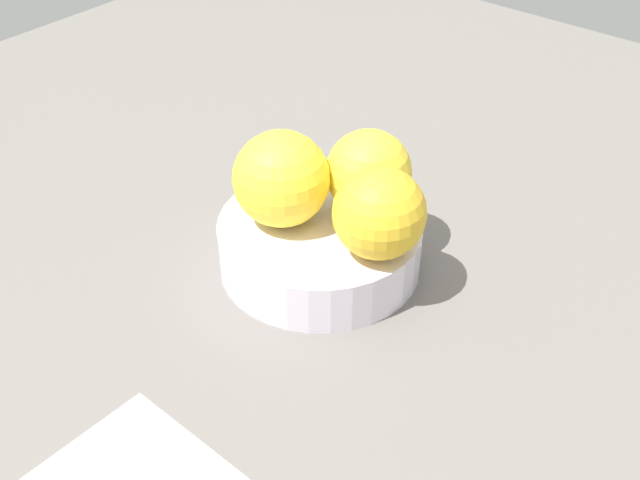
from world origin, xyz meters
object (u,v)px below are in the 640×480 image
object	(u,v)px
fruit_bowl	(320,245)
orange_in_bowl_2	(376,216)
orange_in_bowl_0	(281,179)
orange_in_bowl_1	(369,172)

from	to	relation	value
fruit_bowl	orange_in_bowl_2	xyz separation A→B (cm)	(0.40, 5.17, 5.27)
orange_in_bowl_0	orange_in_bowl_2	distance (cm)	7.67
fruit_bowl	orange_in_bowl_0	world-z (taller)	orange_in_bowl_0
fruit_bowl	orange_in_bowl_2	world-z (taller)	orange_in_bowl_2
orange_in_bowl_0	orange_in_bowl_1	distance (cm)	6.42
fruit_bowl	orange_in_bowl_1	bearing A→B (deg)	157.61
orange_in_bowl_0	orange_in_bowl_2	xyz separation A→B (cm)	(-0.96, 7.61, -0.28)
orange_in_bowl_2	orange_in_bowl_0	bearing A→B (deg)	-82.83
fruit_bowl	orange_in_bowl_1	distance (cm)	6.56
orange_in_bowl_1	orange_in_bowl_0	bearing A→B (deg)	-38.13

